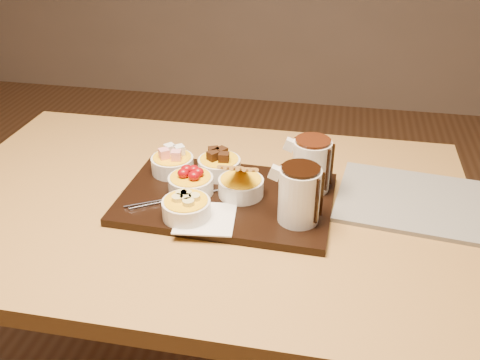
% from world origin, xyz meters
% --- Properties ---
extents(dining_table, '(1.20, 0.80, 0.75)m').
position_xyz_m(dining_table, '(0.00, 0.00, 0.65)').
color(dining_table, '#A97D3E').
rests_on(dining_table, ground).
extents(serving_board, '(0.47, 0.31, 0.02)m').
position_xyz_m(serving_board, '(0.06, 0.00, 0.76)').
color(serving_board, black).
rests_on(serving_board, dining_table).
extents(napkin, '(0.13, 0.13, 0.00)m').
position_xyz_m(napkin, '(0.04, -0.10, 0.77)').
color(napkin, white).
rests_on(napkin, serving_board).
extents(bowl_marshmallows, '(0.10, 0.10, 0.04)m').
position_xyz_m(bowl_marshmallows, '(-0.09, 0.08, 0.79)').
color(bowl_marshmallows, white).
rests_on(bowl_marshmallows, serving_board).
extents(bowl_cake, '(0.10, 0.10, 0.04)m').
position_xyz_m(bowl_cake, '(0.02, 0.09, 0.79)').
color(bowl_cake, white).
rests_on(bowl_cake, serving_board).
extents(bowl_strawberries, '(0.10, 0.10, 0.04)m').
position_xyz_m(bowl_strawberries, '(-0.02, -0.00, 0.79)').
color(bowl_strawberries, white).
rests_on(bowl_strawberries, serving_board).
extents(bowl_biscotti, '(0.10, 0.10, 0.04)m').
position_xyz_m(bowl_biscotti, '(0.09, 0.01, 0.79)').
color(bowl_biscotti, white).
rests_on(bowl_biscotti, serving_board).
extents(bowl_bananas, '(0.10, 0.10, 0.04)m').
position_xyz_m(bowl_bananas, '(-0.00, -0.10, 0.79)').
color(bowl_bananas, white).
rests_on(bowl_bananas, serving_board).
extents(pitcher_dark_chocolate, '(0.09, 0.09, 0.12)m').
position_xyz_m(pitcher_dark_chocolate, '(0.22, -0.06, 0.83)').
color(pitcher_dark_chocolate, silver).
rests_on(pitcher_dark_chocolate, serving_board).
extents(pitcher_milk_chocolate, '(0.09, 0.09, 0.12)m').
position_xyz_m(pitcher_milk_chocolate, '(0.24, 0.07, 0.83)').
color(pitcher_milk_chocolate, silver).
rests_on(pitcher_milk_chocolate, serving_board).
extents(fondue_skewers, '(0.16, 0.24, 0.01)m').
position_xyz_m(fondue_skewers, '(-0.03, -0.03, 0.77)').
color(fondue_skewers, silver).
rests_on(fondue_skewers, serving_board).
extents(newspaper, '(0.35, 0.30, 0.01)m').
position_xyz_m(newspaper, '(0.47, 0.08, 0.76)').
color(newspaper, beige).
rests_on(newspaper, dining_table).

